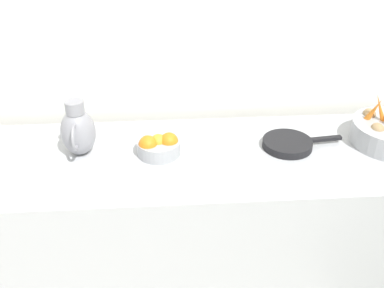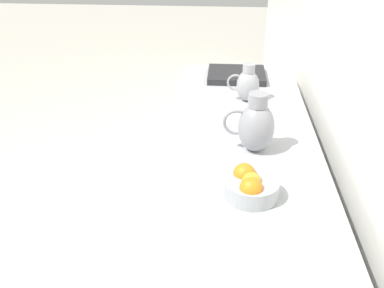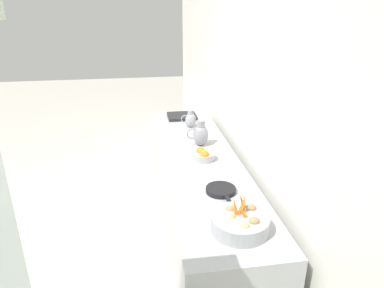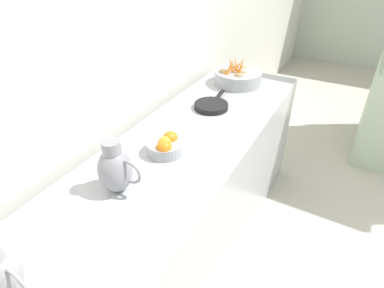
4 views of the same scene
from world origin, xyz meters
The scene contains 4 objects.
prep_counter centered at (-1.50, 0.11, 0.45)m, with size 0.68×2.84×0.91m, color #ADAFB5.
orange_bowl centered at (-1.52, 0.15, 0.95)m, with size 0.19×0.19×0.10m.
metal_pitcher_tall centered at (-1.56, -0.20, 1.02)m, with size 0.21×0.15×0.25m.
skillet_on_counter centered at (-1.54, 0.73, 0.93)m, with size 0.22×0.37×0.03m.
Camera 1 is at (0.21, 0.17, 2.00)m, focal length 43.41 mm.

